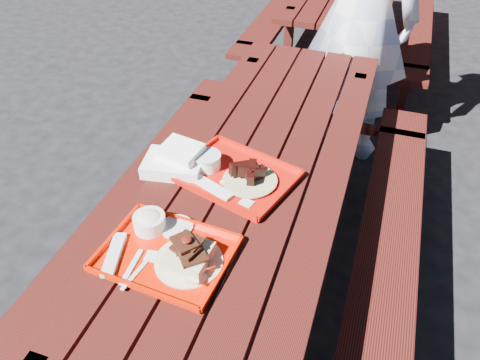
% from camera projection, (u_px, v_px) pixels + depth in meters
% --- Properties ---
extents(ground, '(60.00, 60.00, 0.00)m').
position_uv_depth(ground, '(250.00, 289.00, 2.33)').
color(ground, black).
rests_on(ground, ground).
extents(picnic_table_near, '(1.41, 2.40, 0.75)m').
position_uv_depth(picnic_table_near, '(251.00, 206.00, 1.97)').
color(picnic_table_near, '#40130C').
rests_on(picnic_table_near, ground).
extents(near_tray, '(0.43, 0.35, 0.13)m').
position_uv_depth(near_tray, '(169.00, 246.00, 1.50)').
color(near_tray, red).
rests_on(near_tray, picnic_table_near).
extents(far_tray, '(0.50, 0.44, 0.07)m').
position_uv_depth(far_tray, '(233.00, 174.00, 1.80)').
color(far_tray, '#BA0F06').
rests_on(far_tray, picnic_table_near).
extents(white_cloth, '(0.25, 0.21, 0.09)m').
position_uv_depth(white_cloth, '(176.00, 161.00, 1.83)').
color(white_cloth, white).
rests_on(white_cloth, picnic_table_near).
extents(person, '(0.77, 0.60, 1.86)m').
position_uv_depth(person, '(361.00, 12.00, 2.71)').
color(person, '#A2B4DB').
rests_on(person, ground).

